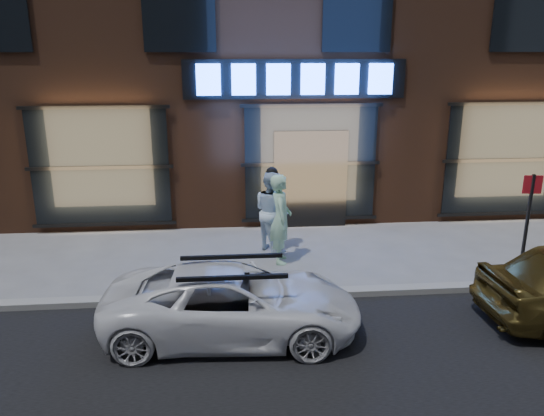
{
  "coord_description": "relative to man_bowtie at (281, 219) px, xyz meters",
  "views": [
    {
      "loc": [
        -2.05,
        -8.56,
        4.27
      ],
      "look_at": [
        -1.15,
        1.6,
        1.2
      ],
      "focal_mm": 35.0,
      "sensor_mm": 36.0,
      "label": 1
    }
  ],
  "objects": [
    {
      "name": "curb",
      "position": [
        0.96,
        -1.7,
        -0.87
      ],
      "size": [
        60.0,
        0.25,
        0.12
      ],
      "primitive_type": "cube",
      "color": "gray",
      "rests_on": "ground"
    },
    {
      "name": "storefront_building",
      "position": [
        0.96,
        6.29,
        4.21
      ],
      "size": [
        30.2,
        8.28,
        10.3
      ],
      "color": "#54301E",
      "rests_on": "ground"
    },
    {
      "name": "ground",
      "position": [
        0.96,
        -1.7,
        -0.93
      ],
      "size": [
        90.0,
        90.0,
        0.0
      ],
      "primitive_type": "plane",
      "color": "slate",
      "rests_on": "ground"
    },
    {
      "name": "man_cap",
      "position": [
        -0.12,
        0.7,
        -0.04
      ],
      "size": [
        1.02,
        1.09,
        1.79
      ],
      "primitive_type": "imported",
      "rotation": [
        0.0,
        0.0,
        2.09
      ],
      "color": "white",
      "rests_on": "ground"
    },
    {
      "name": "man_bowtie",
      "position": [
        0.0,
        0.0,
        0.0
      ],
      "size": [
        0.47,
        0.7,
        1.87
      ],
      "primitive_type": "imported",
      "rotation": [
        0.0,
        0.0,
        1.53
      ],
      "color": "#AFE6C3",
      "rests_on": "ground"
    },
    {
      "name": "sign_post",
      "position": [
        4.42,
        -1.44,
        0.34
      ],
      "size": [
        0.34,
        0.07,
        2.11
      ],
      "rotation": [
        0.0,
        0.0,
        -0.11
      ],
      "color": "#262628",
      "rests_on": "ground"
    },
    {
      "name": "white_suv",
      "position": [
        -1.04,
        -2.89,
        -0.39
      ],
      "size": [
        4.0,
        2.02,
        1.09
      ],
      "primitive_type": "imported",
      "rotation": [
        0.0,
        0.0,
        1.51
      ],
      "color": "white",
      "rests_on": "ground"
    }
  ]
}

